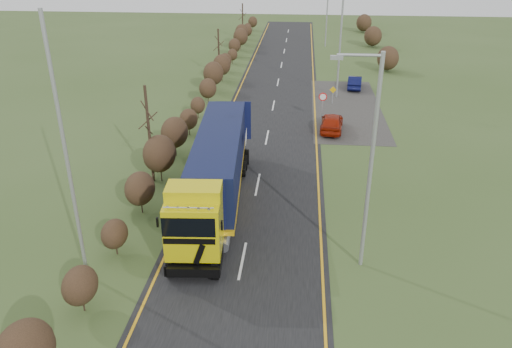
{
  "coord_description": "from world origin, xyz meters",
  "views": [
    {
      "loc": [
        2.41,
        -23.18,
        13.64
      ],
      "look_at": [
        0.12,
        1.57,
        1.87
      ],
      "focal_mm": 35.0,
      "sensor_mm": 36.0,
      "label": 1
    }
  ],
  "objects_px": {
    "car_blue_sedan": "(355,82)",
    "speed_sign": "(323,101)",
    "lorry": "(216,169)",
    "car_red_hatchback": "(332,122)",
    "streetlight_near": "(369,157)"
  },
  "relations": [
    {
      "from": "car_red_hatchback",
      "to": "speed_sign",
      "type": "xyz_separation_m",
      "value": [
        -0.71,
        2.15,
        1.01
      ]
    },
    {
      "from": "car_red_hatchback",
      "to": "car_blue_sedan",
      "type": "relative_size",
      "value": 1.09
    },
    {
      "from": "car_red_hatchback",
      "to": "lorry",
      "type": "bearing_deg",
      "value": 67.42
    },
    {
      "from": "lorry",
      "to": "car_blue_sedan",
      "type": "height_order",
      "value": "lorry"
    },
    {
      "from": "streetlight_near",
      "to": "speed_sign",
      "type": "xyz_separation_m",
      "value": [
        -1.13,
        19.83,
        -3.69
      ]
    },
    {
      "from": "car_red_hatchback",
      "to": "car_blue_sedan",
      "type": "distance_m",
      "value": 12.87
    },
    {
      "from": "car_red_hatchback",
      "to": "car_blue_sedan",
      "type": "xyz_separation_m",
      "value": [
        2.84,
        12.55,
        -0.08
      ]
    },
    {
      "from": "speed_sign",
      "to": "car_red_hatchback",
      "type": "bearing_deg",
      "value": -71.81
    },
    {
      "from": "car_blue_sedan",
      "to": "streetlight_near",
      "type": "height_order",
      "value": "streetlight_near"
    },
    {
      "from": "car_red_hatchback",
      "to": "car_blue_sedan",
      "type": "height_order",
      "value": "car_red_hatchback"
    },
    {
      "from": "car_red_hatchback",
      "to": "streetlight_near",
      "type": "distance_m",
      "value": 18.3
    },
    {
      "from": "streetlight_near",
      "to": "speed_sign",
      "type": "bearing_deg",
      "value": 93.27
    },
    {
      "from": "car_blue_sedan",
      "to": "speed_sign",
      "type": "bearing_deg",
      "value": 77.58
    },
    {
      "from": "car_blue_sedan",
      "to": "speed_sign",
      "type": "height_order",
      "value": "speed_sign"
    },
    {
      "from": "car_blue_sedan",
      "to": "lorry",
      "type": "bearing_deg",
      "value": 75.31
    }
  ]
}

